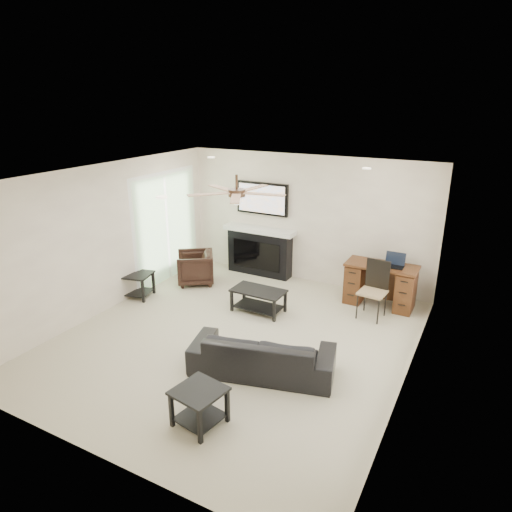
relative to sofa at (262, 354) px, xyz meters
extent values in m
plane|color=beige|center=(-0.77, 0.59, -0.28)|extent=(5.50, 5.50, 0.00)
cube|color=white|center=(-0.77, 0.59, 2.22)|extent=(5.00, 5.50, 0.04)
cube|color=#F1E5CC|center=(-0.77, 3.34, 0.97)|extent=(5.00, 0.04, 2.50)
cube|color=#F1E5CC|center=(-0.77, -2.16, 0.97)|extent=(5.00, 0.04, 2.50)
cube|color=#F1E5CC|center=(-3.27, 0.59, 0.97)|extent=(0.04, 5.50, 2.50)
cube|color=#F1E5CC|center=(1.73, 0.59, 0.97)|extent=(0.04, 5.50, 2.50)
cube|color=white|center=(1.68, 0.69, 0.95)|extent=(0.04, 5.10, 2.40)
cube|color=#93BC89|center=(-3.23, 2.14, 0.77)|extent=(0.04, 1.80, 2.10)
cylinder|color=#382619|center=(-0.77, 0.69, 1.97)|extent=(1.40, 1.40, 0.30)
imported|color=black|center=(0.00, 0.00, 0.00)|extent=(2.03, 1.19, 0.56)
imported|color=black|center=(-2.60, 2.15, 0.04)|extent=(0.96, 0.96, 0.64)
cube|color=black|center=(-0.90, 1.60, -0.08)|extent=(0.91, 0.51, 0.40)
cube|color=black|center=(-0.15, -1.25, -0.05)|extent=(0.60, 0.60, 0.45)
cube|color=black|center=(-3.15, 1.10, -0.05)|extent=(0.61, 0.61, 0.45)
cube|color=black|center=(-1.71, 3.17, 0.68)|extent=(1.52, 0.34, 1.91)
cube|color=#402510|center=(0.87, 2.84, 0.10)|extent=(1.22, 0.56, 0.76)
cube|color=black|center=(0.87, 2.29, 0.21)|extent=(0.46, 0.48, 0.97)
cube|color=black|center=(1.07, 2.82, 0.60)|extent=(0.33, 0.24, 0.23)
camera|label=1|loc=(2.41, -4.72, 3.24)|focal=32.00mm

